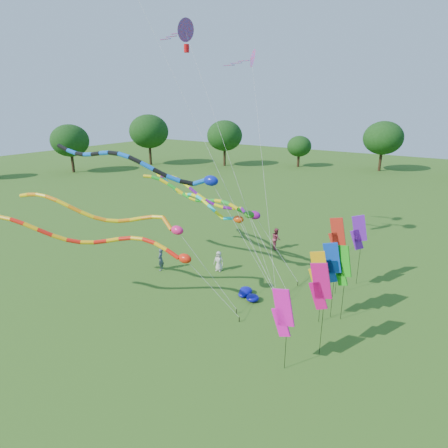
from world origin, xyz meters
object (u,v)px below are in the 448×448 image
Objects in this scene: blue_nylon_heap at (246,295)px; person_b at (161,259)px; tube_kite_orange at (118,216)px; person_c at (276,239)px; tube_kite_red at (117,243)px; person_a at (219,261)px.

person_b reaches higher than blue_nylon_heap.
person_b is (-1.18, 4.57, -4.73)m from tube_kite_orange.
tube_kite_orange reaches higher than person_c.
tube_kite_red is 7.12× the size of person_b.
person_c is at bearing 104.57° from blue_nylon_heap.
blue_nylon_heap is (6.33, 4.46, -5.38)m from tube_kite_orange.
blue_nylon_heap is at bearing 14.68° from tube_kite_orange.
person_b is at bearing 179.21° from blue_nylon_heap.
tube_kite_orange is at bearing -120.00° from person_a.
tube_kite_orange is at bearing -144.82° from blue_nylon_heap.
tube_kite_red is 14.99m from person_c.
person_b is (-3.67, -2.32, 0.09)m from person_a.
person_c reaches higher than person_a.
tube_kite_red reaches higher than person_a.
person_c is (4.05, 13.23, -4.66)m from tube_kite_orange.
person_a is 0.90× the size of person_b.
tube_kite_orange is at bearing 106.71° from tube_kite_red.
blue_nylon_heap is 0.85× the size of person_a.
tube_kite_orange is at bearing -8.11° from person_b.
person_c is (3.17, 14.23, -3.46)m from tube_kite_red.
tube_kite_red is 9.30× the size of blue_nylon_heap.
tube_kite_red reaches higher than blue_nylon_heap.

